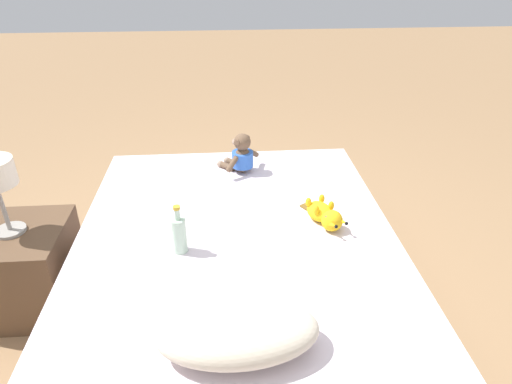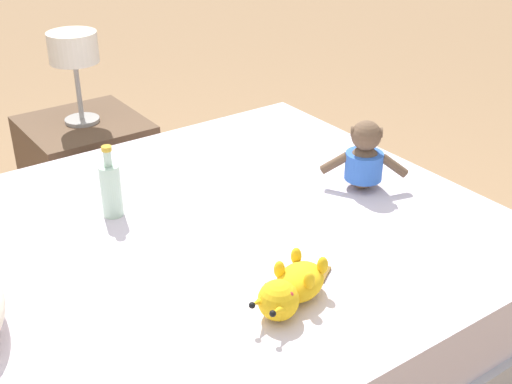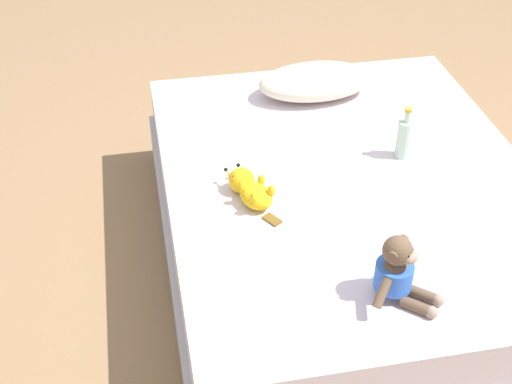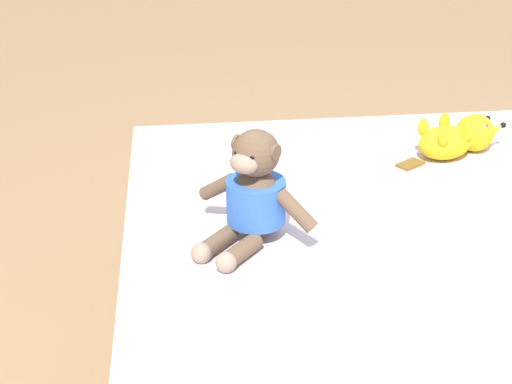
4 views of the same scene
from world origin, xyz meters
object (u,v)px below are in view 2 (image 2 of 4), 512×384
object	(u,v)px
plush_yellow_creature	(291,289)
glass_bottle	(111,189)
plush_monkey	(364,160)
bedside_lamp	(74,53)
bed	(184,306)
nightstand	(89,170)

from	to	relation	value
plush_yellow_creature	glass_bottle	xyz separation A→B (m)	(0.67, 0.16, 0.04)
plush_monkey	bedside_lamp	xyz separation A→B (m)	(1.11, 0.51, 0.18)
plush_monkey	bed	bearing A→B (deg)	85.34
plush_monkey	plush_yellow_creature	xyz separation A→B (m)	(-0.37, 0.58, -0.05)
bed	glass_bottle	world-z (taller)	glass_bottle
bed	plush_yellow_creature	world-z (taller)	plush_yellow_creature
plush_yellow_creature	nightstand	world-z (taller)	plush_yellow_creature
bed	plush_yellow_creature	size ratio (longest dim) A/B	5.92
bed	plush_monkey	xyz separation A→B (m)	(-0.05, -0.66, 0.33)
bed	bedside_lamp	world-z (taller)	bedside_lamp
bed	plush_monkey	distance (m)	0.74
nightstand	glass_bottle	bearing A→B (deg)	163.92
plush_yellow_creature	nightstand	distance (m)	1.50
nightstand	bedside_lamp	bearing A→B (deg)	165.96
bed	plush_monkey	world-z (taller)	plush_monkey
plush_yellow_creature	plush_monkey	bearing A→B (deg)	-57.86
nightstand	plush_yellow_creature	bearing A→B (deg)	177.35
plush_yellow_creature	nightstand	xyz separation A→B (m)	(1.47, -0.07, -0.28)
glass_bottle	bedside_lamp	size ratio (longest dim) A/B	0.61
bedside_lamp	plush_monkey	bearing A→B (deg)	-155.11
bed	nightstand	size ratio (longest dim) A/B	4.09
plush_yellow_creature	glass_bottle	distance (m)	0.69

